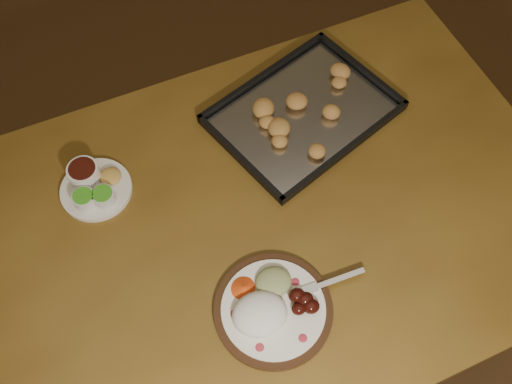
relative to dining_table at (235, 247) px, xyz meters
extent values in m
cube|color=brown|center=(0.00, 0.00, 0.08)|extent=(1.63, 1.14, 0.04)
cylinder|color=#4F3017|center=(0.61, 0.49, -0.30)|extent=(0.07, 0.07, 0.71)
cylinder|color=#331C0E|center=(0.04, -0.20, 0.10)|extent=(0.24, 0.24, 0.01)
cylinder|color=white|center=(0.04, -0.20, 0.11)|extent=(0.21, 0.21, 0.01)
ellipsoid|color=#B22A3A|center=(-0.01, -0.26, 0.11)|extent=(0.02, 0.02, 0.00)
ellipsoid|color=#B22A3A|center=(0.08, -0.27, 0.11)|extent=(0.02, 0.02, 0.00)
ellipsoid|color=#B22A3A|center=(0.09, -0.15, 0.11)|extent=(0.02, 0.02, 0.00)
ellipsoid|color=#B22A3A|center=(-0.04, -0.19, 0.11)|extent=(0.02, 0.02, 0.00)
ellipsoid|color=white|center=(0.01, -0.20, 0.13)|extent=(0.12, 0.11, 0.05)
ellipsoid|color=#411009|center=(0.08, -0.21, 0.13)|extent=(0.03, 0.03, 0.02)
ellipsoid|color=#411009|center=(0.10, -0.20, 0.13)|extent=(0.03, 0.03, 0.02)
ellipsoid|color=#411009|center=(0.09, -0.19, 0.13)|extent=(0.03, 0.03, 0.02)
ellipsoid|color=#411009|center=(0.11, -0.21, 0.13)|extent=(0.03, 0.03, 0.02)
ellipsoid|color=tan|center=(0.05, -0.15, 0.12)|extent=(0.08, 0.08, 0.03)
cone|color=#DF4414|center=(-0.01, -0.14, 0.12)|extent=(0.07, 0.07, 0.02)
cube|color=white|center=(0.18, -0.17, 0.12)|extent=(0.12, 0.02, 0.00)
cube|color=white|center=(0.12, -0.18, 0.12)|extent=(0.03, 0.02, 0.00)
cylinder|color=white|center=(0.10, -0.19, 0.12)|extent=(0.03, 0.00, 0.00)
cylinder|color=white|center=(0.10, -0.18, 0.12)|extent=(0.03, 0.00, 0.00)
cylinder|color=white|center=(0.10, -0.18, 0.12)|extent=(0.03, 0.00, 0.00)
cylinder|color=white|center=(0.10, -0.17, 0.12)|extent=(0.03, 0.00, 0.00)
cylinder|color=white|center=(-0.28, 0.17, 0.10)|extent=(0.16, 0.16, 0.01)
cylinder|color=silver|center=(-0.30, 0.14, 0.12)|extent=(0.05, 0.05, 0.03)
cylinder|color=green|center=(-0.30, 0.14, 0.14)|extent=(0.04, 0.04, 0.00)
cylinder|color=silver|center=(-0.26, 0.13, 0.12)|extent=(0.05, 0.05, 0.03)
cylinder|color=green|center=(-0.26, 0.13, 0.14)|extent=(0.04, 0.04, 0.00)
cylinder|color=white|center=(-0.29, 0.20, 0.13)|extent=(0.07, 0.07, 0.04)
cylinder|color=#330F09|center=(-0.29, 0.20, 0.15)|extent=(0.06, 0.06, 0.00)
ellipsoid|color=#E2AB4F|center=(-0.24, 0.19, 0.12)|extent=(0.05, 0.05, 0.02)
cube|color=black|center=(0.23, 0.26, 0.10)|extent=(0.50, 0.45, 0.01)
cube|color=black|center=(0.16, 0.39, 0.11)|extent=(0.37, 0.20, 0.02)
cube|color=black|center=(0.30, 0.13, 0.11)|extent=(0.37, 0.20, 0.02)
cube|color=black|center=(0.41, 0.35, 0.11)|extent=(0.15, 0.27, 0.02)
cube|color=black|center=(0.05, 0.17, 0.11)|extent=(0.15, 0.27, 0.02)
cube|color=silver|center=(0.23, 0.26, 0.11)|extent=(0.47, 0.42, 0.00)
ellipsoid|color=gold|center=(0.28, 0.28, 0.12)|extent=(0.05, 0.04, 0.03)
ellipsoid|color=gold|center=(0.29, 0.33, 0.12)|extent=(0.06, 0.06, 0.03)
ellipsoid|color=gold|center=(0.20, 0.34, 0.12)|extent=(0.05, 0.05, 0.03)
ellipsoid|color=gold|center=(0.15, 0.27, 0.12)|extent=(0.06, 0.06, 0.03)
ellipsoid|color=gold|center=(0.14, 0.24, 0.12)|extent=(0.06, 0.06, 0.03)
ellipsoid|color=gold|center=(0.19, 0.22, 0.12)|extent=(0.06, 0.06, 0.03)
ellipsoid|color=gold|center=(0.21, 0.18, 0.12)|extent=(0.06, 0.06, 0.03)
ellipsoid|color=gold|center=(0.28, 0.18, 0.12)|extent=(0.05, 0.05, 0.03)
ellipsoid|color=gold|center=(0.33, 0.27, 0.12)|extent=(0.06, 0.06, 0.03)
camera|label=1|loc=(-0.08, -0.52, 1.21)|focal=40.00mm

